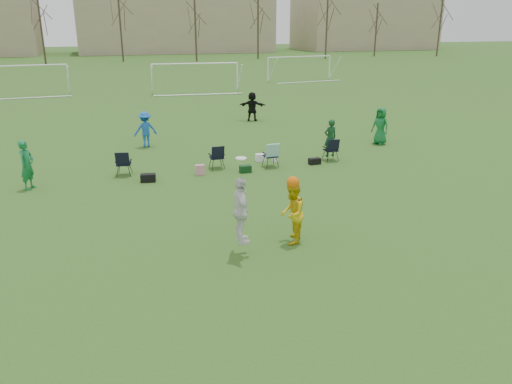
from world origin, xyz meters
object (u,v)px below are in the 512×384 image
object	(u,v)px
fielder_blue	(145,129)
center_contest	(270,212)
goal_right	(300,61)
goal_left	(19,72)
fielder_black	(252,106)
fielder_green_near	(27,165)
goal_mid	(195,69)
fielder_green_far	(380,126)

from	to	relation	value
fielder_blue	center_contest	distance (m)	12.73
goal_right	goal_left	bearing A→B (deg)	-179.25
fielder_black	center_contest	bearing A→B (deg)	99.59
fielder_blue	goal_left	distance (m)	22.62
fielder_black	goal_left	size ratio (longest dim) A/B	0.23
fielder_blue	fielder_green_near	bearing A→B (deg)	41.51
fielder_green_near	goal_mid	distance (m)	26.68
fielder_green_near	goal_right	size ratio (longest dim) A/B	0.24
fielder_green_far	fielder_black	xyz separation A→B (m)	(-4.18, 7.82, -0.03)
fielder_blue	goal_right	distance (m)	30.95
fielder_black	goal_left	distance (m)	21.92
center_contest	goal_left	bearing A→B (deg)	106.50
fielder_black	goal_right	bearing A→B (deg)	-94.15
fielder_green_near	fielder_green_far	xyz separation A→B (m)	(15.63, 2.51, 0.01)
fielder_green_near	center_contest	distance (m)	9.83
fielder_green_far	goal_right	world-z (taller)	goal_right
fielder_green_far	goal_mid	world-z (taller)	goal_mid
fielder_green_far	center_contest	xyz separation A→B (m)	(-9.00, -9.77, 0.13)
center_contest	goal_mid	world-z (taller)	center_contest
center_contest	goal_mid	size ratio (longest dim) A/B	0.35
goal_left	goal_right	distance (m)	26.31
goal_mid	goal_left	bearing A→B (deg)	175.87
fielder_green_near	goal_right	world-z (taller)	goal_right
fielder_blue	fielder_black	size ratio (longest dim) A/B	0.97
goal_left	goal_right	world-z (taller)	same
fielder_black	center_contest	size ratio (longest dim) A/B	0.67
fielder_green_near	fielder_black	size ratio (longest dim) A/B	1.02
fielder_blue	fielder_green_far	bearing A→B (deg)	158.24
fielder_blue	goal_left	xyz separation A→B (m)	(-7.97, 21.14, 1.08)
fielder_black	goal_mid	world-z (taller)	goal_mid
fielder_black	goal_left	xyz separation A→B (m)	(-14.81, 16.12, 1.06)
center_contest	goal_mid	xyz separation A→B (m)	(4.01, 31.71, 0.90)
fielder_green_far	goal_right	bearing A→B (deg)	138.33
goal_left	goal_right	bearing A→B (deg)	3.75
center_contest	goal_right	size ratio (longest dim) A/B	0.35
goal_mid	center_contest	bearing A→B (deg)	-93.21
fielder_black	goal_right	xyz separation A→B (m)	(11.19, 20.12, 1.06)
fielder_green_near	goal_left	world-z (taller)	goal_left
goal_mid	goal_right	world-z (taller)	same
fielder_green_near	goal_mid	world-z (taller)	goal_mid
fielder_black	goal_right	distance (m)	23.05
fielder_green_near	center_contest	size ratio (longest dim) A/B	0.69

